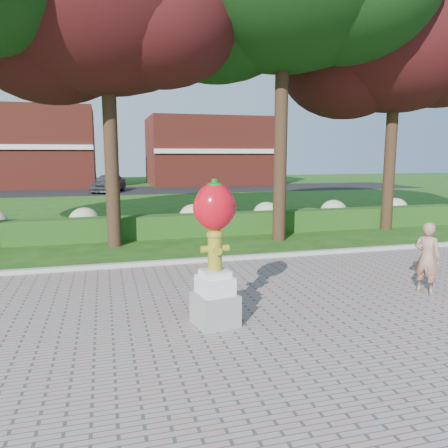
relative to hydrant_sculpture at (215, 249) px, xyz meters
name	(u,v)px	position (x,y,z in m)	size (l,w,h in m)	color
ground	(223,299)	(0.51, 1.36, -1.36)	(100.00, 100.00, 0.00)	#184812
walkway	(311,404)	(0.51, -2.64, -1.34)	(40.00, 14.00, 0.04)	gray
curb	(194,261)	(0.51, 4.36, -1.29)	(40.00, 0.18, 0.15)	#ADADA5
lawn_hedge	(171,226)	(0.51, 8.36, -0.96)	(24.00, 0.70, 0.80)	#1A4A15
hydrangea_row	(182,217)	(1.08, 9.36, -0.81)	(20.10, 1.10, 0.99)	#B0B288
street	(133,190)	(0.51, 29.36, -1.35)	(50.00, 8.00, 0.02)	black
building_left	(11,148)	(-9.49, 35.36, 2.14)	(14.00, 8.00, 7.00)	maroon
building_right	(211,151)	(8.51, 35.36, 1.84)	(12.00, 8.00, 6.40)	maroon
tree_mid_left	(102,7)	(-1.60, 7.44, 5.93)	(8.25, 7.04, 10.69)	black
tree_far_right	(393,45)	(8.91, 7.94, 5.60)	(7.88, 6.72, 10.21)	black
hydrant_sculpture	(215,249)	(0.00, 0.00, 0.00)	(0.80, 0.80, 2.50)	gray
woman	(427,258)	(4.71, 0.51, -0.57)	(0.55, 0.36, 1.51)	#9D6B59
parked_car	(108,183)	(-1.42, 28.02, -0.61)	(1.74, 4.32, 1.47)	#414349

